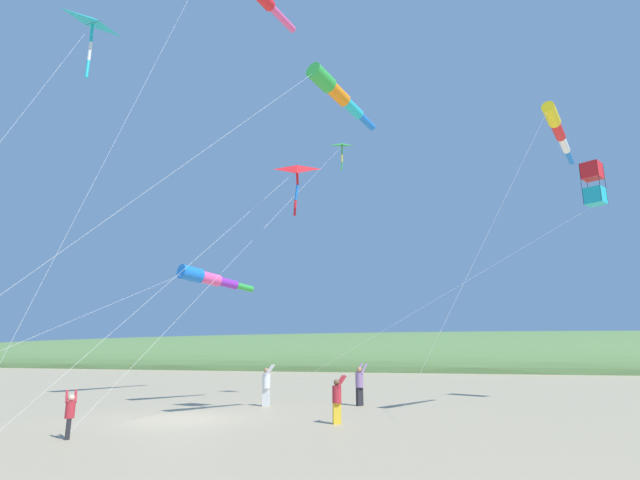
# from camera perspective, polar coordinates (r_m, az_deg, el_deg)

# --- Properties ---
(ground_plane) EXTENTS (600.00, 600.00, 0.00)m
(ground_plane) POSITION_cam_1_polar(r_m,az_deg,el_deg) (18.32, -15.95, -19.35)
(ground_plane) COLOR tan
(dune_ridge_grassy) EXTENTS (28.00, 240.00, 9.95)m
(dune_ridge_grassy) POSITION_cam_1_polar(r_m,az_deg,el_deg) (71.10, 9.49, -14.51)
(dune_ridge_grassy) COLOR #567A42
(dune_ridge_grassy) RESTS_ON ground_plane
(person_adult_flyer) EXTENTS (0.44, 0.55, 1.72)m
(person_adult_flyer) POSITION_cam_1_polar(r_m,az_deg,el_deg) (21.85, -6.21, -16.16)
(person_adult_flyer) COLOR silver
(person_adult_flyer) RESTS_ON ground_plane
(person_child_green_jacket) EXTENTS (0.43, 0.44, 1.23)m
(person_child_green_jacket) POSITION_cam_1_polar(r_m,az_deg,el_deg) (15.22, -26.98, -17.35)
(person_child_green_jacket) COLOR #232328
(person_child_green_jacket) RESTS_ON ground_plane
(person_child_grey_jacket) EXTENTS (0.63, 0.61, 1.76)m
(person_child_grey_jacket) POSITION_cam_1_polar(r_m,az_deg,el_deg) (22.02, 4.61, -16.11)
(person_child_grey_jacket) COLOR #232328
(person_child_grey_jacket) RESTS_ON ground_plane
(person_bystander_far) EXTENTS (0.49, 0.54, 1.50)m
(person_bystander_far) POSITION_cam_1_polar(r_m,az_deg,el_deg) (16.49, 1.99, -17.72)
(person_bystander_far) COLOR gold
(person_bystander_far) RESTS_ON ground_plane
(kite_windsock_small_distant) EXTENTS (11.51, 9.01, 11.43)m
(kite_windsock_small_distant) POSITION_cam_1_polar(r_m,az_deg,el_deg) (17.65, 1.84, 16.71)
(kite_windsock_small_distant) COLOR green
(kite_windsock_small_distant) RESTS_ON ground_plane
(kite_delta_green_low_center) EXTENTS (12.11, 5.24, 12.80)m
(kite_delta_green_low_center) POSITION_cam_1_polar(r_m,az_deg,el_deg) (25.66, 2.45, 10.76)
(kite_delta_green_low_center) COLOR green
(kite_delta_green_low_center) RESTS_ON ground_plane
(kite_delta_long_streamer_left) EXTENTS (8.71, 1.90, 16.56)m
(kite_delta_long_streamer_left) POSITION_cam_1_polar(r_m,az_deg,el_deg) (25.23, -24.82, 21.86)
(kite_delta_long_streamer_left) COLOR #1EB7C6
(kite_delta_long_streamer_left) RESTS_ON ground_plane
(kite_windsock_teal_far_right) EXTENTS (16.35, 3.77, 6.08)m
(kite_windsock_teal_far_right) POSITION_cam_1_polar(r_m,az_deg,el_deg) (23.64, -12.85, -4.33)
(kite_windsock_teal_far_right) COLOR blue
(kite_windsock_teal_far_right) RESTS_ON ground_plane
(kite_windsock_purple_drifting) EXTENTS (4.91, 7.13, 10.80)m
(kite_windsock_purple_drifting) POSITION_cam_1_polar(r_m,az_deg,el_deg) (20.89, 25.77, 11.49)
(kite_windsock_purple_drifting) COLOR yellow
(kite_windsock_purple_drifting) RESTS_ON ground_plane
(kite_box_orange_high_right) EXTENTS (3.13, 16.04, 11.06)m
(kite_box_orange_high_right) POSITION_cam_1_polar(r_m,az_deg,el_deg) (26.89, 29.07, 5.70)
(kite_box_orange_high_right) COLOR red
(kite_box_orange_high_right) RESTS_ON ground_plane
(kite_delta_white_trailing) EXTENTS (8.34, 5.50, 9.45)m
(kite_delta_white_trailing) POSITION_cam_1_polar(r_m,az_deg,el_deg) (18.99, -2.73, 8.18)
(kite_delta_white_trailing) COLOR red
(kite_delta_white_trailing) RESTS_ON ground_plane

